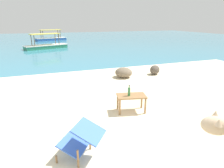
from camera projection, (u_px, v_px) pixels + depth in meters
name	position (u px, v px, depth m)	size (l,w,h in m)	color
sand_beach	(145.00, 167.00, 3.38)	(18.00, 14.00, 0.04)	beige
water_surface	(52.00, 42.00, 23.06)	(60.00, 36.00, 0.03)	teal
low_bench_table	(131.00, 98.00, 5.30)	(0.84, 0.60, 0.47)	olive
bottle	(129.00, 92.00, 5.20)	(0.07, 0.07, 0.30)	#2D6B38
deck_chair_near	(81.00, 139.00, 3.48)	(0.93, 0.88, 0.68)	olive
shore_rock_large	(155.00, 70.00, 9.06)	(0.54, 0.41, 0.42)	brown
shore_rock_medium	(124.00, 73.00, 8.59)	(0.74, 0.70, 0.42)	#756651
boat_green	(46.00, 45.00, 17.53)	(3.85, 2.28, 1.29)	#338E66
boat_blue	(51.00, 38.00, 24.62)	(3.85, 2.13, 1.29)	#3866B7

